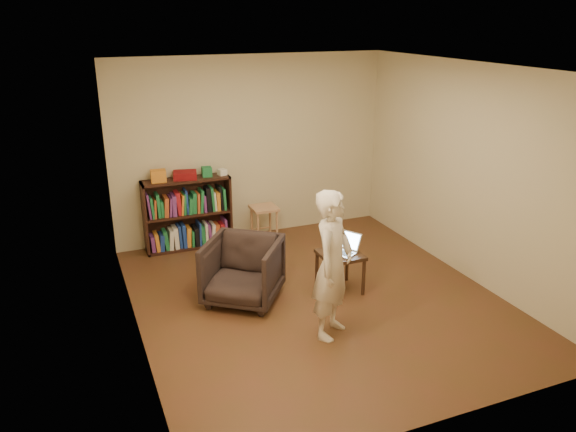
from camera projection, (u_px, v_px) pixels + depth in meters
name	position (u px, v px, depth m)	size (l,w,h in m)	color
floor	(317.00, 299.00, 6.48)	(4.50, 4.50, 0.00)	#4E3519
ceiling	(321.00, 68.00, 5.60)	(4.50, 4.50, 0.00)	silver
wall_back	(252.00, 148.00, 8.00)	(4.00, 4.00, 0.00)	beige
wall_left	(128.00, 216.00, 5.33)	(4.50, 4.50, 0.00)	beige
wall_right	(469.00, 173.00, 6.75)	(4.50, 4.50, 0.00)	beige
bookshelf	(188.00, 217.00, 7.80)	(1.20, 0.30, 1.00)	black
box_yellow	(158.00, 176.00, 7.44)	(0.20, 0.14, 0.16)	orange
red_cloth	(185.00, 175.00, 7.58)	(0.31, 0.23, 0.10)	maroon
box_green	(207.00, 172.00, 7.70)	(0.13, 0.13, 0.13)	#207940
box_white	(222.00, 172.00, 7.76)	(0.11, 0.11, 0.08)	white
stool	(264.00, 213.00, 8.01)	(0.36, 0.36, 0.52)	tan
armchair	(243.00, 271.00, 6.34)	(0.79, 0.81, 0.74)	black
side_table	(340.00, 259.00, 6.56)	(0.47, 0.47, 0.48)	black
laptop	(344.00, 247.00, 6.55)	(0.44, 0.44, 0.22)	#A7A6AB
person	(333.00, 265.00, 5.54)	(0.56, 0.37, 1.54)	beige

